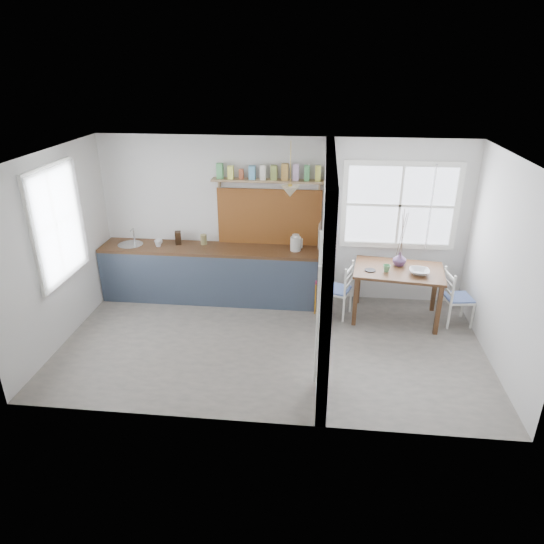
# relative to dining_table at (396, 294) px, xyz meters

# --- Properties ---
(floor) EXTENTS (5.80, 3.20, 0.01)m
(floor) POSITION_rel_dining_table_xyz_m (-1.79, -0.96, -0.40)
(floor) COLOR gray
(floor) RESTS_ON ground
(ceiling) EXTENTS (5.80, 3.20, 0.01)m
(ceiling) POSITION_rel_dining_table_xyz_m (-1.79, -0.96, 2.20)
(ceiling) COLOR silver
(ceiling) RESTS_ON walls
(walls) EXTENTS (5.81, 3.21, 2.60)m
(walls) POSITION_rel_dining_table_xyz_m (-1.79, -0.96, 0.90)
(walls) COLOR silver
(walls) RESTS_ON floor
(partition) EXTENTS (0.12, 3.20, 2.60)m
(partition) POSITION_rel_dining_table_xyz_m (-1.09, -0.90, 1.05)
(partition) COLOR silver
(partition) RESTS_ON floor
(kitchen_window) EXTENTS (0.10, 1.16, 1.50)m
(kitchen_window) POSITION_rel_dining_table_xyz_m (-4.66, -0.96, 1.25)
(kitchen_window) COLOR white
(kitchen_window) RESTS_ON walls
(nook_window) EXTENTS (1.76, 0.10, 1.30)m
(nook_window) POSITION_rel_dining_table_xyz_m (0.01, 0.60, 1.20)
(nook_window) COLOR white
(nook_window) RESTS_ON walls
(counter) EXTENTS (3.50, 0.60, 0.90)m
(counter) POSITION_rel_dining_table_xyz_m (-2.92, 0.37, 0.05)
(counter) COLOR brown
(counter) RESTS_ON floor
(sink) EXTENTS (0.40, 0.40, 0.02)m
(sink) POSITION_rel_dining_table_xyz_m (-4.22, 0.34, 0.49)
(sink) COLOR silver
(sink) RESTS_ON counter
(backsplash) EXTENTS (1.65, 0.03, 0.90)m
(backsplash) POSITION_rel_dining_table_xyz_m (-1.99, 0.62, 0.95)
(backsplash) COLOR brown
(backsplash) RESTS_ON walls
(shelf) EXTENTS (1.75, 0.20, 0.21)m
(shelf) POSITION_rel_dining_table_xyz_m (-1.99, 0.53, 1.61)
(shelf) COLOR tan
(shelf) RESTS_ON walls
(pendant_lamp) EXTENTS (0.26, 0.26, 0.16)m
(pendant_lamp) POSITION_rel_dining_table_xyz_m (-1.64, 0.19, 1.48)
(pendant_lamp) COLOR beige
(pendant_lamp) RESTS_ON ceiling
(utensil_rail) EXTENTS (0.02, 0.50, 0.02)m
(utensil_rail) POSITION_rel_dining_table_xyz_m (-1.18, -0.06, 1.05)
(utensil_rail) COLOR silver
(utensil_rail) RESTS_ON partition
(dining_table) EXTENTS (1.39, 1.01, 0.81)m
(dining_table) POSITION_rel_dining_table_xyz_m (0.00, 0.00, 0.00)
(dining_table) COLOR brown
(dining_table) RESTS_ON floor
(chair_left) EXTENTS (0.51, 0.51, 0.87)m
(chair_left) POSITION_rel_dining_table_xyz_m (-0.89, 0.00, 0.03)
(chair_left) COLOR white
(chair_left) RESTS_ON floor
(chair_right) EXTENTS (0.44, 0.44, 0.85)m
(chair_right) POSITION_rel_dining_table_xyz_m (0.89, -0.08, 0.02)
(chair_right) COLOR white
(chair_right) RESTS_ON floor
(kettle) EXTENTS (0.27, 0.24, 0.26)m
(kettle) POSITION_rel_dining_table_xyz_m (-1.55, 0.36, 0.63)
(kettle) COLOR silver
(kettle) RESTS_ON counter
(mug_a) EXTENTS (0.14, 0.14, 0.11)m
(mug_a) POSITION_rel_dining_table_xyz_m (-3.74, 0.31, 0.55)
(mug_a) COLOR white
(mug_a) RESTS_ON counter
(mug_b) EXTENTS (0.14, 0.14, 0.09)m
(mug_b) POSITION_rel_dining_table_xyz_m (-3.76, 0.40, 0.54)
(mug_b) COLOR white
(mug_b) RESTS_ON counter
(knife_block) EXTENTS (0.12, 0.15, 0.20)m
(knife_block) POSITION_rel_dining_table_xyz_m (-3.46, 0.46, 0.60)
(knife_block) COLOR black
(knife_block) RESTS_ON counter
(jar) EXTENTS (0.13, 0.13, 0.16)m
(jar) POSITION_rel_dining_table_xyz_m (-3.04, 0.48, 0.58)
(jar) COLOR olive
(jar) RESTS_ON counter
(towel_magenta) EXTENTS (0.02, 0.03, 0.55)m
(towel_magenta) POSITION_rel_dining_table_xyz_m (-1.21, 0.02, -0.13)
(towel_magenta) COLOR #C12754
(towel_magenta) RESTS_ON counter
(towel_orange) EXTENTS (0.02, 0.03, 0.49)m
(towel_orange) POSITION_rel_dining_table_xyz_m (-1.21, -0.02, -0.15)
(towel_orange) COLOR orange
(towel_orange) RESTS_ON counter
(bowl) EXTENTS (0.31, 0.31, 0.07)m
(bowl) POSITION_rel_dining_table_xyz_m (0.26, -0.15, 0.44)
(bowl) COLOR silver
(bowl) RESTS_ON dining_table
(table_cup) EXTENTS (0.14, 0.14, 0.10)m
(table_cup) POSITION_rel_dining_table_xyz_m (-0.20, -0.10, 0.45)
(table_cup) COLOR #5EA169
(table_cup) RESTS_ON dining_table
(plate) EXTENTS (0.17, 0.17, 0.01)m
(plate) POSITION_rel_dining_table_xyz_m (-0.43, -0.10, 0.41)
(plate) COLOR black
(plate) RESTS_ON dining_table
(vase) EXTENTS (0.21, 0.21, 0.21)m
(vase) POSITION_rel_dining_table_xyz_m (0.02, 0.14, 0.51)
(vase) COLOR #5B3D68
(vase) RESTS_ON dining_table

